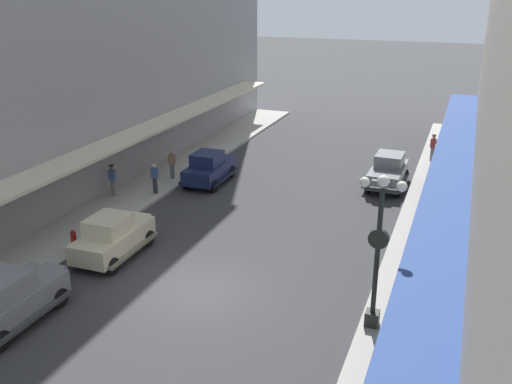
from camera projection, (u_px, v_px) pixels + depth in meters
ground_plane at (198, 290)px, 20.88m from camera, size 200.00×200.00×0.00m
sidewalk_left at (35, 256)px, 23.35m from camera, size 3.00×60.00×0.15m
sidewalk_right at (406, 330)px, 18.36m from camera, size 3.00×60.00×0.15m
parked_car_0 at (388, 170)px, 31.21m from camera, size 2.22×4.29×1.84m
parked_car_1 at (9, 298)px, 18.59m from camera, size 2.17×4.27×1.84m
parked_car_2 at (113, 235)px, 23.19m from camera, size 2.18×4.27×1.84m
parked_car_3 at (209, 167)px, 31.81m from camera, size 2.24×4.30×1.84m
lamp_post_with_clock at (378, 246)px, 17.54m from camera, size 1.42×0.44×5.16m
fire_hydrant at (74, 239)px, 23.78m from camera, size 0.24×0.24×0.82m
pedestrian_0 at (113, 180)px, 29.50m from camera, size 0.36×0.28×1.67m
pedestrian_1 at (433, 147)px, 35.36m from camera, size 0.36×0.28×1.67m
pedestrian_2 at (155, 178)px, 29.84m from camera, size 0.36×0.24×1.64m
pedestrian_4 at (437, 154)px, 33.96m from camera, size 0.36×0.28×1.67m
pedestrian_5 at (172, 164)px, 32.13m from camera, size 0.36×0.24×1.64m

